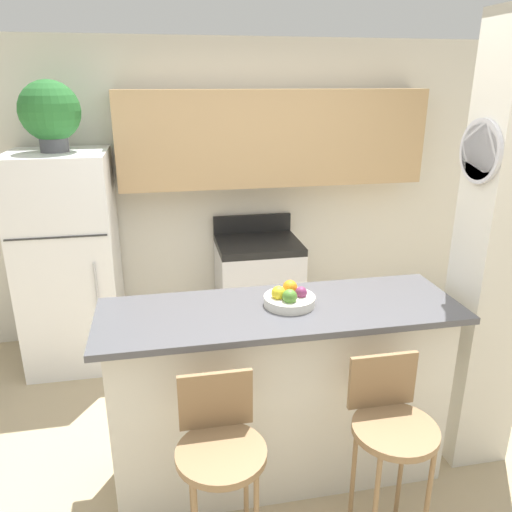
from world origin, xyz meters
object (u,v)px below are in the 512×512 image
(bar_stool_left, at_px, (220,451))
(potted_plant_on_fridge, at_px, (50,113))
(refrigerator, at_px, (70,262))
(stove_range, at_px, (258,289))
(bar_stool_right, at_px, (391,428))
(fruit_bowl, at_px, (289,298))

(bar_stool_left, distance_m, potted_plant_on_fridge, 2.68)
(refrigerator, xyz_separation_m, stove_range, (1.54, 0.07, -0.40))
(stove_range, relative_size, potted_plant_on_fridge, 2.12)
(refrigerator, relative_size, bar_stool_right, 1.74)
(refrigerator, distance_m, stove_range, 1.59)
(bar_stool_left, bearing_deg, stove_range, 74.49)
(stove_range, xyz_separation_m, fruit_bowl, (-0.16, -1.62, 0.65))
(stove_range, distance_m, potted_plant_on_fridge, 2.17)
(potted_plant_on_fridge, bearing_deg, bar_stool_left, -66.59)
(bar_stool_left, bearing_deg, bar_stool_right, 0.00)
(bar_stool_right, distance_m, potted_plant_on_fridge, 3.05)
(stove_range, relative_size, bar_stool_right, 1.09)
(fruit_bowl, bearing_deg, bar_stool_right, -58.69)
(fruit_bowl, bearing_deg, refrigerator, 131.59)
(refrigerator, relative_size, fruit_bowl, 6.21)
(refrigerator, bearing_deg, stove_range, 2.64)
(refrigerator, xyz_separation_m, potted_plant_on_fridge, (-0.00, 0.00, 1.13))
(bar_stool_left, bearing_deg, refrigerator, 113.41)
(bar_stool_left, xyz_separation_m, potted_plant_on_fridge, (-0.92, 2.13, 1.32))
(stove_range, xyz_separation_m, bar_stool_left, (-0.61, -2.20, 0.21))
(bar_stool_left, relative_size, bar_stool_right, 1.00)
(bar_stool_left, xyz_separation_m, bar_stool_right, (0.81, 0.00, 0.00))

